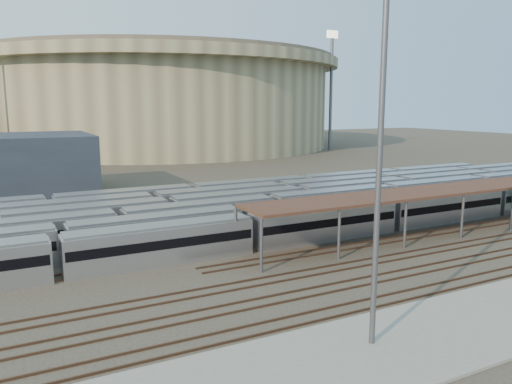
{
  "coord_description": "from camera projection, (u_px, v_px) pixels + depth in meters",
  "views": [
    {
      "loc": [
        -28.22,
        -36.88,
        15.0
      ],
      "look_at": [
        -3.03,
        12.0,
        5.31
      ],
      "focal_mm": 35.0,
      "sensor_mm": 36.0,
      "label": 1
    }
  ],
  "objects": [
    {
      "name": "stadium",
      "position": [
        162.0,
        100.0,
        178.59
      ],
      "size": [
        124.0,
        124.0,
        32.5
      ],
      "color": "gray",
      "rests_on": "ground"
    },
    {
      "name": "floodlight_3",
      "position": [
        51.0,
        88.0,
        179.58
      ],
      "size": [
        4.0,
        1.0,
        38.4
      ],
      "color": "#515155",
      "rests_on": "ground"
    },
    {
      "name": "apron",
      "position": [
        420.0,
        338.0,
        32.22
      ],
      "size": [
        50.0,
        9.0,
        0.2
      ],
      "primitive_type": "cube",
      "color": "gray",
      "rests_on": "ground"
    },
    {
      "name": "inspection_shed",
      "position": [
        470.0,
        188.0,
        60.18
      ],
      "size": [
        60.3,
        6.0,
        5.3
      ],
      "color": "#515155",
      "rests_on": "ground"
    },
    {
      "name": "subway_trains",
      "position": [
        256.0,
        209.0,
        63.67
      ],
      "size": [
        126.16,
        23.9,
        3.6
      ],
      "color": "#A8A8AC",
      "rests_on": "ground"
    },
    {
      "name": "empty_tracks",
      "position": [
        377.0,
        279.0,
        43.23
      ],
      "size": [
        170.0,
        9.62,
        0.18
      ],
      "color": "#4C3323",
      "rests_on": "ground"
    },
    {
      "name": "floodlight_2",
      "position": [
        331.0,
        87.0,
        163.16
      ],
      "size": [
        4.0,
        1.0,
        38.4
      ],
      "color": "#515155",
      "rests_on": "ground"
    },
    {
      "name": "ground",
      "position": [
        342.0,
        263.0,
        47.62
      ],
      "size": [
        420.0,
        420.0,
        0.0
      ],
      "primitive_type": "plane",
      "color": "#383026",
      "rests_on": "ground"
    },
    {
      "name": "yard_light_pole",
      "position": [
        380.0,
        159.0,
        29.37
      ],
      "size": [
        0.8,
        0.36,
        23.02
      ],
      "color": "#515155",
      "rests_on": "apron"
    }
  ]
}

